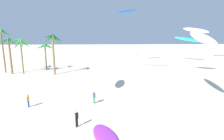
# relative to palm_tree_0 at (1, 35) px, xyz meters

# --- Properties ---
(palm_tree_0) EXTENTS (4.22, 4.66, 9.88)m
(palm_tree_0) POSITION_rel_palm_tree_0_xyz_m (0.00, 0.00, 0.00)
(palm_tree_0) COLOR brown
(palm_tree_0) RESTS_ON ground
(palm_tree_1) EXTENTS (4.44, 4.40, 7.99)m
(palm_tree_1) POSITION_rel_palm_tree_0_xyz_m (2.12, -1.41, -2.07)
(palm_tree_1) COLOR olive
(palm_tree_1) RESTS_ON ground
(palm_tree_2) EXTENTS (4.98, 4.92, 7.81)m
(palm_tree_2) POSITION_rel_palm_tree_0_xyz_m (4.64, -1.53, -1.95)
(palm_tree_2) COLOR brown
(palm_tree_2) RESTS_ON ground
(palm_tree_3) EXTENTS (4.41, 4.60, 6.43)m
(palm_tree_3) POSITION_rel_palm_tree_0_xyz_m (8.49, 2.63, -3.08)
(palm_tree_3) COLOR brown
(palm_tree_3) RESTS_ON ground
(palm_tree_4) EXTENTS (4.38, 5.19, 8.67)m
(palm_tree_4) POSITION_rel_palm_tree_0_xyz_m (11.71, -2.39, -1.44)
(palm_tree_4) COLOR olive
(palm_tree_4) RESTS_ON ground
(flying_kite_0) EXTENTS (5.80, 8.72, 10.39)m
(flying_kite_0) POSITION_rel_palm_tree_0_xyz_m (41.45, -4.67, 0.99)
(flying_kite_0) COLOR white
(flying_kite_0) RESTS_ON ground
(flying_kite_1) EXTENTS (6.46, 4.26, 15.96)m
(flying_kite_1) POSITION_rel_palm_tree_0_xyz_m (29.15, 11.00, 6.50)
(flying_kite_1) COLOR blue
(flying_kite_1) RESTS_ON ground
(flying_kite_2) EXTENTS (7.29, 6.13, 8.16)m
(flying_kite_2) POSITION_rel_palm_tree_0_xyz_m (48.84, 13.90, -1.44)
(flying_kite_2) COLOR #19B2B7
(flying_kite_2) RESTS_ON ground
(flying_kite_4) EXTENTS (4.70, 11.12, 9.48)m
(flying_kite_4) POSITION_rel_palm_tree_0_xyz_m (34.91, -18.81, -0.22)
(flying_kite_4) COLOR white
(flying_kite_4) RESTS_ON ground
(grounded_kite_0) EXTENTS (3.10, 4.68, 0.30)m
(grounded_kite_0) POSITION_rel_palm_tree_0_xyz_m (22.59, -27.25, -8.31)
(grounded_kite_0) COLOR purple
(grounded_kite_0) RESTS_ON ground
(person_foreground_walker) EXTENTS (0.33, 0.44, 1.66)m
(person_foreground_walker) POSITION_rel_palm_tree_0_xyz_m (19.88, -25.25, -7.56)
(person_foreground_walker) COLOR black
(person_foreground_walker) RESTS_ON ground
(person_near_left) EXTENTS (0.41, 0.36, 1.59)m
(person_near_left) POSITION_rel_palm_tree_0_xyz_m (21.24, -19.46, -7.60)
(person_near_left) COLOR #338E56
(person_near_left) RESTS_ON ground
(person_mid_field) EXTENTS (0.21, 0.51, 1.63)m
(person_mid_field) POSITION_rel_palm_tree_0_xyz_m (13.33, -20.25, -7.58)
(person_mid_field) COLOR #284CA3
(person_mid_field) RESTS_ON ground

